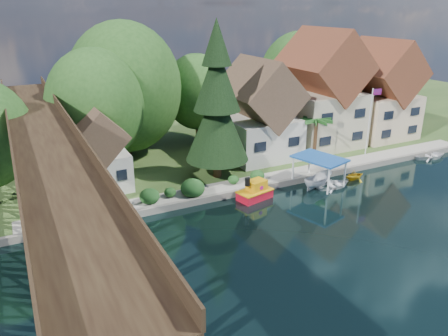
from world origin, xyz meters
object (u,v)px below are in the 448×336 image
at_px(flagpole, 371,115).
at_px(boat_yellow, 355,174).
at_px(conifer, 217,105).
at_px(boat_canopy, 318,174).
at_px(trestle_bridge, 51,184).
at_px(tugboat, 255,192).
at_px(house_left, 258,116).
at_px(boat_white_a, 333,184).
at_px(house_center, 321,96).
at_px(palm_tree, 317,122).
at_px(boat_white_b, 430,155).
at_px(shed, 99,154).
at_px(house_right, 379,96).

xyz_separation_m(flagpole, boat_yellow, (-5.51, -4.15, -4.66)).
relative_size(conifer, boat_canopy, 2.79).
relative_size(trestle_bridge, boat_yellow, 19.77).
relative_size(flagpole, boat_yellow, 3.47).
bearing_deg(boat_canopy, tugboat, 177.05).
bearing_deg(trestle_bridge, house_left, 25.21).
height_order(trestle_bridge, boat_white_a, trestle_bridge).
height_order(trestle_bridge, boat_yellow, trestle_bridge).
bearing_deg(trestle_bridge, house_center, 19.49).
height_order(palm_tree, boat_white_a, palm_tree).
height_order(trestle_bridge, boat_canopy, trestle_bridge).
distance_m(flagpole, boat_yellow, 8.32).
height_order(house_center, conifer, conifer).
xyz_separation_m(trestle_bridge, boat_white_a, (25.49, 0.45, -4.97)).
bearing_deg(conifer, boat_white_b, -10.74).
relative_size(trestle_bridge, palm_tree, 9.06).
bearing_deg(trestle_bridge, shed, 61.81).
distance_m(house_left, house_right, 18.01).
xyz_separation_m(house_left, boat_white_b, (18.19, -8.61, -4.72)).
bearing_deg(house_left, boat_canopy, -83.29).
xyz_separation_m(boat_white_a, boat_yellow, (3.19, 0.56, 0.21)).
relative_size(house_right, boat_yellow, 5.57).
distance_m(house_left, house_center, 9.10).
relative_size(palm_tree, boat_white_a, 1.35).
distance_m(shed, conifer, 11.96).
xyz_separation_m(conifer, boat_white_a, (9.47, -6.54, -7.47)).
xyz_separation_m(trestle_bridge, flagpole, (34.19, 5.16, -0.10)).
bearing_deg(house_right, trestle_bridge, -165.21).
distance_m(trestle_bridge, tugboat, 17.93).
bearing_deg(conifer, house_right, 8.73).
xyz_separation_m(trestle_bridge, shed, (5.00, 9.33, -1.52)).
xyz_separation_m(trestle_bridge, conifer, (16.02, 6.99, 2.50)).
distance_m(palm_tree, flagpole, 6.34).
bearing_deg(house_left, palm_tree, -36.40).
bearing_deg(flagpole, house_center, 109.51).
bearing_deg(boat_white_b, house_left, 78.43).
distance_m(trestle_bridge, boat_white_b, 41.54).
bearing_deg(palm_tree, tugboat, -153.33).
xyz_separation_m(palm_tree, boat_white_b, (13.04, -4.82, -4.34)).
height_order(house_center, boat_white_a, house_center).
xyz_separation_m(conifer, boat_yellow, (12.66, -5.98, -7.26)).
relative_size(house_center, tugboat, 3.89).
relative_size(shed, boat_white_b, 1.94).
xyz_separation_m(boat_white_a, boat_white_b, (15.70, 1.77, 0.04)).
height_order(shed, boat_yellow, shed).
distance_m(trestle_bridge, house_right, 42.41).
distance_m(trestle_bridge, house_left, 25.42).
relative_size(house_center, shed, 1.77).
bearing_deg(boat_white_b, house_center, 59.00).
xyz_separation_m(house_center, boat_white_a, (-6.51, -10.88, -6.04)).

